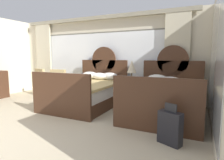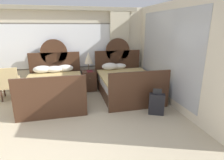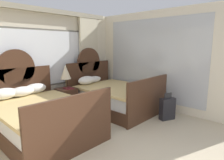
% 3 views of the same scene
% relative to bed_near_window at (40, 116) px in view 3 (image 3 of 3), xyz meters
% --- Properties ---
extents(wall_back_window, '(6.57, 0.22, 2.70)m').
position_rel_bed_near_window_xyz_m(wall_back_window, '(-0.20, 1.21, 1.02)').
color(wall_back_window, beige).
rests_on(wall_back_window, ground_plane).
extents(wall_right_mirror, '(0.08, 4.32, 2.70)m').
position_rel_bed_near_window_xyz_m(wall_right_mirror, '(3.11, -0.93, 0.97)').
color(wall_right_mirror, beige).
rests_on(wall_right_mirror, ground_plane).
extents(bed_near_window, '(1.62, 2.21, 1.68)m').
position_rel_bed_near_window_xyz_m(bed_near_window, '(0.00, 0.00, 0.00)').
color(bed_near_window, '#472B1C').
rests_on(bed_near_window, ground_plane).
extents(bed_near_mirror, '(1.62, 2.21, 1.68)m').
position_rel_bed_near_window_xyz_m(bed_near_mirror, '(2.14, -0.02, -0.01)').
color(bed_near_mirror, '#472B1C').
rests_on(bed_near_mirror, ground_plane).
extents(nightstand_between_beds, '(0.45, 0.48, 0.66)m').
position_rel_bed_near_window_xyz_m(nightstand_between_beds, '(1.07, 0.69, -0.05)').
color(nightstand_between_beds, '#472B1C').
rests_on(nightstand_between_beds, ground_plane).
extents(table_lamp_on_nightstand, '(0.27, 0.27, 0.62)m').
position_rel_bed_near_window_xyz_m(table_lamp_on_nightstand, '(1.07, 0.67, 0.70)').
color(table_lamp_on_nightstand, brown).
rests_on(table_lamp_on_nightstand, nightstand_between_beds).
extents(book_on_nightstand, '(0.18, 0.26, 0.03)m').
position_rel_bed_near_window_xyz_m(book_on_nightstand, '(1.09, 0.60, 0.29)').
color(book_on_nightstand, maroon).
rests_on(book_on_nightstand, nightstand_between_beds).
extents(suitcase_on_floor, '(0.40, 0.29, 0.66)m').
position_rel_bed_near_window_xyz_m(suitcase_on_floor, '(2.46, -1.48, -0.11)').
color(suitcase_on_floor, black).
rests_on(suitcase_on_floor, ground_plane).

